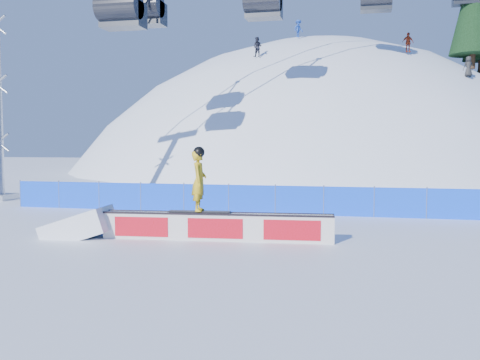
# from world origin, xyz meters

# --- Properties ---
(ground) EXTENTS (160.00, 160.00, 0.00)m
(ground) POSITION_xyz_m (0.00, 0.00, 0.00)
(ground) COLOR white
(ground) RESTS_ON ground
(snow_hill) EXTENTS (64.00, 64.00, 64.00)m
(snow_hill) POSITION_xyz_m (0.00, 42.00, -18.00)
(snow_hill) COLOR white
(snow_hill) RESTS_ON ground
(safety_fence) EXTENTS (22.05, 0.05, 1.30)m
(safety_fence) POSITION_xyz_m (0.00, 4.50, 0.60)
(safety_fence) COLOR #0A44F3
(safety_fence) RESTS_ON ground
(rail_box) EXTENTS (7.12, 1.06, 0.85)m
(rail_box) POSITION_xyz_m (0.16, -1.80, 0.42)
(rail_box) COLOR silver
(rail_box) RESTS_ON ground
(snow_ramp) EXTENTS (2.30, 1.54, 1.37)m
(snow_ramp) POSITION_xyz_m (-4.27, -2.15, 0.00)
(snow_ramp) COLOR white
(snow_ramp) RESTS_ON ground
(snowboarder) EXTENTS (1.95, 0.74, 2.01)m
(snowboarder) POSITION_xyz_m (-0.37, -1.84, 1.84)
(snowboarder) COLOR black
(snowboarder) RESTS_ON rail_box
(distant_skiers) EXTENTS (17.94, 7.71, 6.38)m
(distant_skiers) POSITION_xyz_m (2.86, 30.62, 11.63)
(distant_skiers) COLOR black
(distant_skiers) RESTS_ON ground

